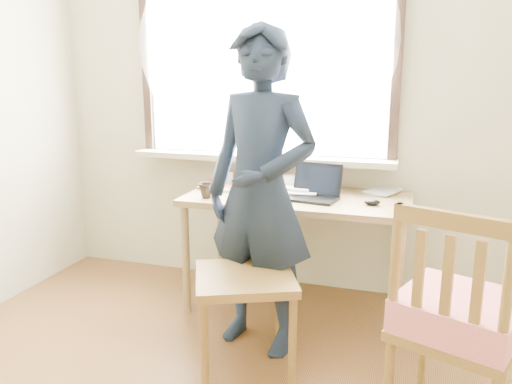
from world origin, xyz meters
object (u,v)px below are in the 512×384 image
(work_chair, at_px, (245,289))
(person, at_px, (261,193))
(mug_dark, at_px, (207,191))
(laptop, at_px, (314,190))
(mug_white, at_px, (292,183))
(desk, at_px, (297,208))
(side_chair, at_px, (458,318))

(work_chair, bearing_deg, person, 87.51)
(mug_dark, bearing_deg, person, -34.14)
(laptop, bearing_deg, mug_white, 135.59)
(work_chair, bearing_deg, desk, 82.95)
(desk, distance_m, mug_white, 0.20)
(mug_dark, relative_size, work_chair, 0.15)
(mug_white, xyz_separation_m, side_chair, (0.96, -1.13, -0.26))
(laptop, bearing_deg, desk, 162.09)
(mug_white, distance_m, person, 0.67)
(work_chair, height_order, side_chair, side_chair)
(mug_white, bearing_deg, work_chair, -91.49)
(desk, distance_m, work_chair, 0.80)
(mug_white, relative_size, work_chair, 0.19)
(laptop, distance_m, mug_dark, 0.66)
(desk, height_order, mug_white, mug_white)
(desk, bearing_deg, laptop, -17.91)
(desk, distance_m, mug_dark, 0.58)
(side_chair, bearing_deg, mug_white, 130.34)
(mug_dark, bearing_deg, side_chair, -28.51)
(side_chair, height_order, person, person)
(desk, relative_size, mug_white, 11.33)
(desk, xyz_separation_m, side_chair, (0.89, -0.99, -0.14))
(mug_white, bearing_deg, side_chair, -49.66)
(laptop, height_order, side_chair, side_chair)
(mug_dark, xyz_separation_m, side_chair, (1.42, -0.77, -0.26))
(desk, xyz_separation_m, mug_white, (-0.07, 0.14, 0.13))
(mug_white, xyz_separation_m, mug_dark, (-0.46, -0.36, -0.00))
(desk, height_order, side_chair, side_chair)
(laptop, bearing_deg, person, -111.72)
(side_chair, bearing_deg, person, 154.27)
(laptop, height_order, work_chair, laptop)
(desk, distance_m, person, 0.57)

